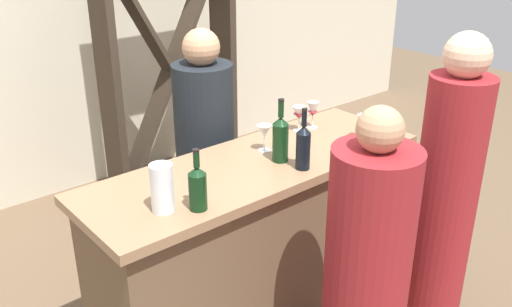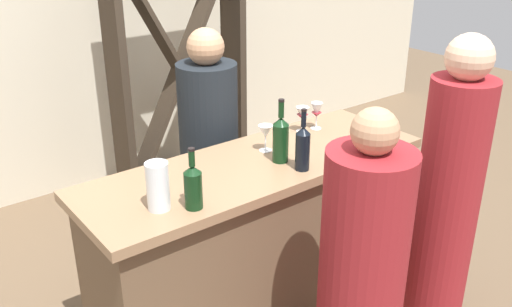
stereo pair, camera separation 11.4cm
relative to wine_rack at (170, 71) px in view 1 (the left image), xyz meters
The scene contains 15 objects.
ground_plane 1.99m from the wine_rack, 107.35° to the right, with size 12.00×12.00×0.00m, color brown.
back_wall 0.86m from the wine_rack, 133.14° to the left, with size 8.00×0.10×2.80m, color beige.
bar_counter 1.80m from the wine_rack, 107.35° to the right, with size 1.89×0.64×0.94m.
wine_rack is the anchor object (origin of this frame).
wine_bottle_leftmost_dark_green 2.12m from the wine_rack, 118.76° to the right, with size 0.08×0.08×0.29m.
wine_bottle_second_left_dark_green 1.76m from the wine_rack, 103.31° to the right, with size 0.08×0.08×0.34m.
wine_bottle_center_near_black 1.90m from the wine_rack, 101.62° to the right, with size 0.07×0.07×0.32m.
wine_glass_near_left 1.79m from the wine_rack, 84.99° to the right, with size 0.06×0.06×0.14m.
wine_glass_near_center 1.61m from the wine_rack, 103.80° to the right, with size 0.08×0.08×0.15m.
wine_glass_near_right 1.49m from the wine_rack, 87.67° to the right, with size 0.07×0.07×0.16m.
wine_glass_far_left 1.47m from the wine_rack, 91.41° to the right, with size 0.08×0.08×0.15m.
water_pitcher 2.11m from the wine_rack, 122.85° to the right, with size 0.10×0.10×0.22m.
person_left_guest 2.48m from the wine_rack, 101.87° to the right, with size 0.49×0.49×1.44m.
person_center_guest 2.36m from the wine_rack, 85.54° to the right, with size 0.32×0.32×1.63m.
person_right_guest 1.13m from the wine_rack, 111.43° to the right, with size 0.42×0.42×1.52m.
Camera 1 is at (-1.70, -2.03, 2.16)m, focal length 39.50 mm.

